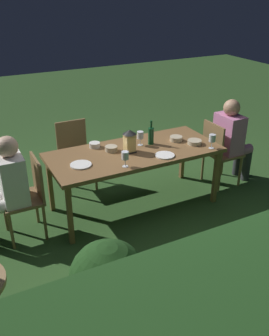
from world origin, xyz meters
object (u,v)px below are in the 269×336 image
Objects in this scene: chair_head_near at (219,151)px; potted_plant_by_hedge at (109,283)px; person_in_cream at (7,185)px; bowl_bread at (176,138)px; bowl_olives at (111,148)px; chair_head_far at (28,194)px; chair_side_left_b at (75,152)px; dining_table at (134,155)px; green_bottle_on_table at (151,135)px; wine_glass_c at (125,156)px; wine_glass_a at (212,139)px; wine_glass_b at (140,136)px; plate_a at (165,155)px; bowl_salad at (95,145)px; plate_b at (81,165)px; person_in_pink at (232,137)px; lantern_centerpiece at (129,140)px; bowl_dip at (195,142)px.

potted_plant_by_hedge is at bearing 34.99° from chair_head_near.
bowl_bread is (-2.02, -0.04, 0.12)m from person_in_cream.
chair_head_far is at bearing 6.75° from bowl_olives.
dining_table is at bearing 118.40° from chair_side_left_b.
green_bottle_on_table reaches higher than wine_glass_c.
chair_side_left_b reaches higher than potted_plant_by_hedge.
wine_glass_a is 1.00× the size of wine_glass_b.
wine_glass_a is at bearing 157.75° from dining_table.
plate_a is 1.72× the size of bowl_salad.
dining_table is at bearing 140.33° from bowl_salad.
bowl_salad is at bearing -164.14° from person_in_cream.
plate_a is at bearing 170.54° from person_in_cream.
wine_glass_c is at bearing 22.87° from bowl_bread.
bowl_salad is (0.95, -0.26, 0.00)m from bowl_bread.
chair_side_left_b is at bearing -81.33° from bowl_salad.
wine_glass_c reaches higher than dining_table.
dining_table is 11.68× the size of wine_glass_a.
chair_head_far reaches higher than plate_b.
plate_b is at bearing -11.98° from plate_a.
wine_glass_b reaches higher than chair_head_far.
lantern_centerpiece is (1.49, 0.00, 0.24)m from person_in_pink.
chair_side_left_b is at bearing -26.06° from chair_head_near.
dining_table is 0.91m from wine_glass_a.
person_in_pink is 0.85m from bowl_bread.
chair_side_left_b is 6.21× the size of bowl_olives.
green_bottle_on_table is at bearing -176.44° from chair_head_far.
wine_glass_a is at bearing 174.14° from plate_a.
bowl_salad is 0.15× the size of potted_plant_by_hedge.
green_bottle_on_table is 0.96m from plate_b.
wine_glass_a is 2.24m from potted_plant_by_hedge.
chair_side_left_b is 0.99m from lantern_centerpiece.
bowl_salad is at bearing -18.37° from green_bottle_on_table.
person_in_pink reaches higher than wine_glass_b.
potted_plant_by_hedge is at bearing 65.32° from bowl_olives.
wine_glass_c reaches higher than bowl_bread.
chair_head_near is at bearing -168.08° from wine_glass_c.
bowl_dip is (-1.09, 0.45, -0.00)m from bowl_salad.
wine_glass_a is 1.00× the size of wine_glass_c.
plate_a is at bearing 137.10° from lantern_centerpiece.
wine_glass_b is at bearing -11.77° from green_bottle_on_table.
chair_head_near is at bearing 173.75° from wine_glass_b.
wine_glass_c is at bearing 85.62° from bowl_olives.
chair_head_near is 0.25m from person_in_pink.
plate_a is (-0.68, 1.10, 0.25)m from chair_side_left_b.
chair_head_near is 1.04× the size of potted_plant_by_hedge.
bowl_dip is (-0.49, -0.13, 0.02)m from plate_a.
potted_plant_by_hedge is (1.84, 1.24, -0.35)m from wine_glass_a.
person_in_cream reaches higher than dining_table.
lantern_centerpiece is at bearing -172.22° from plate_b.
bowl_olives is 0.17× the size of potted_plant_by_hedge.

